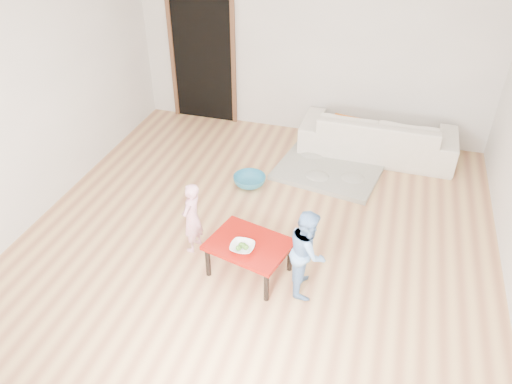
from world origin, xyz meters
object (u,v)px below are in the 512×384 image
at_px(bowl, 242,247).
at_px(basin, 249,181).
at_px(child_pink, 192,218).
at_px(red_table, 249,258).
at_px(child_blue, 308,251).
at_px(sofa, 378,135).

height_order(bowl, basin, bowl).
bearing_deg(child_pink, bowl, 70.89).
bearing_deg(red_table, bowl, -106.47).
xyz_separation_m(child_pink, child_blue, (1.24, -0.23, 0.05)).
height_order(sofa, basin, sofa).
relative_size(red_table, bowl, 3.31).
relative_size(sofa, child_pink, 2.56).
bearing_deg(bowl, red_table, 73.53).
xyz_separation_m(sofa, basin, (-1.44, -1.23, -0.23)).
relative_size(child_blue, basin, 2.20).
xyz_separation_m(red_table, child_pink, (-0.67, 0.19, 0.21)).
height_order(red_table, bowl, bowl).
bearing_deg(bowl, basin, 104.84).
bearing_deg(child_blue, sofa, -18.40).
height_order(sofa, child_blue, child_blue).
bearing_deg(sofa, child_pink, 57.61).
bearing_deg(red_table, child_blue, -3.52).
bearing_deg(child_blue, red_table, 76.53).
distance_m(red_table, bowl, 0.24).
height_order(child_pink, child_blue, child_blue).
distance_m(sofa, child_pink, 3.02).
xyz_separation_m(child_blue, basin, (-1.03, 1.53, -0.38)).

